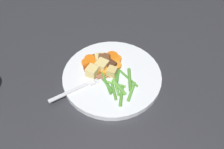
% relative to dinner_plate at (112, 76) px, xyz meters
% --- Properties ---
extents(ground_plane, '(3.00, 3.00, 0.00)m').
position_rel_dinner_plate_xyz_m(ground_plane, '(0.00, 0.00, -0.01)').
color(ground_plane, '#2D2D33').
extents(dinner_plate, '(0.28, 0.28, 0.02)m').
position_rel_dinner_plate_xyz_m(dinner_plate, '(0.00, 0.00, 0.00)').
color(dinner_plate, white).
rests_on(dinner_plate, ground_plane).
extents(stew_sauce, '(0.10, 0.10, 0.00)m').
position_rel_dinner_plate_xyz_m(stew_sauce, '(0.05, -0.01, 0.01)').
color(stew_sauce, brown).
rests_on(stew_sauce, dinner_plate).
extents(carrot_slice_0, '(0.03, 0.03, 0.01)m').
position_rel_dinner_plate_xyz_m(carrot_slice_0, '(0.04, 0.02, 0.01)').
color(carrot_slice_0, orange).
rests_on(carrot_slice_0, dinner_plate).
extents(carrot_slice_1, '(0.04, 0.04, 0.01)m').
position_rel_dinner_plate_xyz_m(carrot_slice_1, '(0.06, 0.01, 0.01)').
color(carrot_slice_1, orange).
rests_on(carrot_slice_1, dinner_plate).
extents(carrot_slice_2, '(0.04, 0.04, 0.01)m').
position_rel_dinner_plate_xyz_m(carrot_slice_2, '(0.01, -0.03, 0.01)').
color(carrot_slice_2, orange).
rests_on(carrot_slice_2, dinner_plate).
extents(carrot_slice_3, '(0.04, 0.04, 0.01)m').
position_rel_dinner_plate_xyz_m(carrot_slice_3, '(0.03, -0.05, 0.01)').
color(carrot_slice_3, orange).
rests_on(carrot_slice_3, dinner_plate).
extents(carrot_slice_4, '(0.03, 0.03, 0.01)m').
position_rel_dinner_plate_xyz_m(carrot_slice_4, '(0.02, 0.00, 0.01)').
color(carrot_slice_4, orange).
rests_on(carrot_slice_4, dinner_plate).
extents(carrot_slice_5, '(0.04, 0.04, 0.01)m').
position_rel_dinner_plate_xyz_m(carrot_slice_5, '(0.04, -0.05, 0.01)').
color(carrot_slice_5, orange).
rests_on(carrot_slice_5, dinner_plate).
extents(carrot_slice_6, '(0.02, 0.02, 0.01)m').
position_rel_dinner_plate_xyz_m(carrot_slice_6, '(0.08, 0.02, 0.01)').
color(carrot_slice_6, orange).
rests_on(carrot_slice_6, dinner_plate).
extents(carrot_slice_7, '(0.04, 0.04, 0.01)m').
position_rel_dinner_plate_xyz_m(carrot_slice_7, '(0.09, 0.00, 0.01)').
color(carrot_slice_7, orange).
rests_on(carrot_slice_7, dinner_plate).
extents(potato_chunk_0, '(0.04, 0.04, 0.02)m').
position_rel_dinner_plate_xyz_m(potato_chunk_0, '(0.06, -0.02, 0.02)').
color(potato_chunk_0, '#E5CC7A').
rests_on(potato_chunk_0, dinner_plate).
extents(potato_chunk_1, '(0.04, 0.04, 0.03)m').
position_rel_dinner_plate_xyz_m(potato_chunk_1, '(0.04, 0.03, 0.02)').
color(potato_chunk_1, '#E5CC7A').
rests_on(potato_chunk_1, dinner_plate).
extents(potato_chunk_2, '(0.03, 0.03, 0.02)m').
position_rel_dinner_plate_xyz_m(potato_chunk_2, '(0.00, -0.00, 0.02)').
color(potato_chunk_2, '#DBBC6B').
rests_on(potato_chunk_2, dinner_plate).
extents(potato_chunk_3, '(0.04, 0.04, 0.03)m').
position_rel_dinner_plate_xyz_m(potato_chunk_3, '(0.04, -0.00, 0.02)').
color(potato_chunk_3, '#E5CC7A').
rests_on(potato_chunk_3, dinner_plate).
extents(meat_chunk_0, '(0.05, 0.05, 0.02)m').
position_rel_dinner_plate_xyz_m(meat_chunk_0, '(0.04, -0.02, 0.02)').
color(meat_chunk_0, brown).
rests_on(meat_chunk_0, dinner_plate).
extents(meat_chunk_1, '(0.03, 0.03, 0.02)m').
position_rel_dinner_plate_xyz_m(meat_chunk_1, '(0.02, -0.02, 0.02)').
color(meat_chunk_1, '#4C2B19').
rests_on(meat_chunk_1, dinner_plate).
extents(green_bean_0, '(0.05, 0.02, 0.01)m').
position_rel_dinner_plate_xyz_m(green_bean_0, '(-0.02, 0.04, 0.01)').
color(green_bean_0, '#4C8E33').
rests_on(green_bean_0, dinner_plate).
extents(green_bean_1, '(0.05, 0.04, 0.01)m').
position_rel_dinner_plate_xyz_m(green_bean_1, '(-0.04, 0.04, 0.01)').
color(green_bean_1, '#599E38').
rests_on(green_bean_1, dinner_plate).
extents(green_bean_2, '(0.04, 0.04, 0.01)m').
position_rel_dinner_plate_xyz_m(green_bean_2, '(-0.04, 0.03, 0.01)').
color(green_bean_2, '#66AD42').
rests_on(green_bean_2, dinner_plate).
extents(green_bean_3, '(0.06, 0.03, 0.01)m').
position_rel_dinner_plate_xyz_m(green_bean_3, '(-0.03, 0.02, 0.01)').
color(green_bean_3, '#66AD42').
rests_on(green_bean_3, dinner_plate).
extents(green_bean_4, '(0.04, 0.06, 0.01)m').
position_rel_dinner_plate_xyz_m(green_bean_4, '(-0.07, 0.04, 0.01)').
color(green_bean_4, '#599E38').
rests_on(green_bean_4, dinner_plate).
extents(green_bean_5, '(0.07, 0.05, 0.01)m').
position_rel_dinner_plate_xyz_m(green_bean_5, '(-0.01, 0.04, 0.01)').
color(green_bean_5, '#4C8E33').
rests_on(green_bean_5, dinner_plate).
extents(green_bean_6, '(0.06, 0.06, 0.01)m').
position_rel_dinner_plate_xyz_m(green_bean_6, '(-0.01, 0.00, 0.01)').
color(green_bean_6, '#4C8E33').
rests_on(green_bean_6, dinner_plate).
extents(green_bean_7, '(0.04, 0.05, 0.01)m').
position_rel_dinner_plate_xyz_m(green_bean_7, '(-0.02, -0.00, 0.01)').
color(green_bean_7, '#4C8E33').
rests_on(green_bean_7, dinner_plate).
extents(green_bean_8, '(0.08, 0.02, 0.01)m').
position_rel_dinner_plate_xyz_m(green_bean_8, '(-0.04, -0.02, 0.01)').
color(green_bean_8, '#4C8E33').
rests_on(green_bean_8, dinner_plate).
extents(green_bean_9, '(0.06, 0.03, 0.01)m').
position_rel_dinner_plate_xyz_m(green_bean_9, '(-0.04, 0.02, 0.01)').
color(green_bean_9, '#66AD42').
rests_on(green_bean_9, dinner_plate).
extents(green_bean_10, '(0.03, 0.06, 0.01)m').
position_rel_dinner_plate_xyz_m(green_bean_10, '(-0.08, 0.02, 0.01)').
color(green_bean_10, '#66AD42').
rests_on(green_bean_10, dinner_plate).
extents(green_bean_11, '(0.06, 0.06, 0.01)m').
position_rel_dinner_plate_xyz_m(green_bean_11, '(-0.05, -0.01, 0.01)').
color(green_bean_11, '#599E38').
rests_on(green_bean_11, dinner_plate).
extents(fork, '(0.07, 0.17, 0.00)m').
position_rel_dinner_plate_xyz_m(fork, '(0.03, 0.09, 0.01)').
color(fork, silver).
rests_on(fork, dinner_plate).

